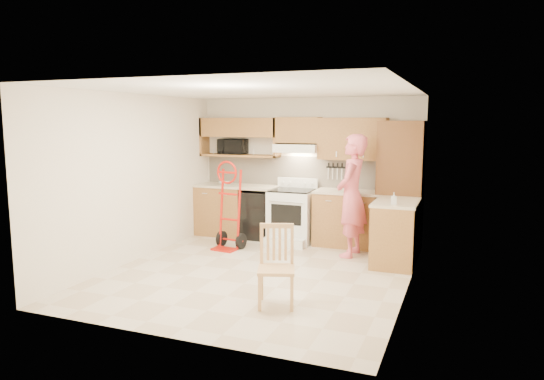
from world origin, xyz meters
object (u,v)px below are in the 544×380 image
Objects in this scene: range at (291,212)px; dining_chair at (276,266)px; hand_truck at (227,210)px; microwave at (233,147)px; person at (352,196)px.

range reaches higher than dining_chair.
hand_truck is (-0.83, -0.79, 0.11)m from range.
hand_truck reaches higher than range.
range is at bearing -16.78° from microwave.
person is 2.07× the size of dining_chair.
range is 0.83× the size of hand_truck.
microwave is at bearing 167.10° from range.
hand_truck is (-1.98, -0.33, -0.29)m from person.
dining_chair is (-0.33, -2.41, -0.49)m from person.
microwave reaches higher than range.
range is at bearing 86.95° from dining_chair.
microwave is 2.58m from person.
person is 1.45× the size of hand_truck.
dining_chair is at bearing -60.80° from microwave.
person reaches higher than hand_truck.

